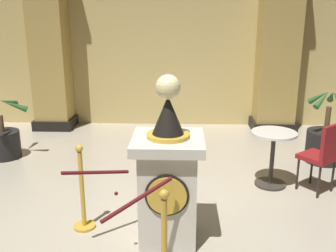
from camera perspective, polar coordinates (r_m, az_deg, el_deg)
The scene contains 11 objects.
ground_plane at distance 4.43m, azimuth -3.35°, elevation -15.14°, with size 10.13×10.13×0.00m, color #B2A893.
back_wall at distance 8.08m, azimuth -0.67°, elevation 13.58°, with size 10.13×0.16×3.81m, color tan.
pedestal_clock at distance 3.99m, azimuth -0.00°, elevation -7.57°, with size 0.72×0.72×1.75m.
stanchion_near at distance 4.43m, azimuth -12.41°, elevation -10.58°, with size 0.24×0.24×0.98m.
velvet_rope at distance 3.65m, azimuth -7.68°, elevation -8.57°, with size 1.05×1.06×0.22m.
column_left at distance 8.16m, azimuth -17.01°, elevation 12.28°, with size 0.81×0.81×3.66m.
column_right at distance 7.94m, azimuth 15.87°, elevation 12.27°, with size 0.88×0.88×3.66m.
potted_palm_left at distance 6.89m, azimuth -23.07°, elevation -1.68°, with size 0.82×0.86×1.06m.
potted_palm_right at distance 6.64m, azimuth 22.05°, elevation -2.16°, with size 0.66×0.66×1.19m.
cafe_table at distance 5.47m, azimuth 15.13°, elevation -3.64°, with size 0.61×0.61×0.77m.
cafe_chair_red at distance 5.42m, azimuth 21.84°, elevation -3.56°, with size 0.56×0.56×0.96m.
Camera 1 is at (0.39, -3.75, 2.33)m, focal length 41.49 mm.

